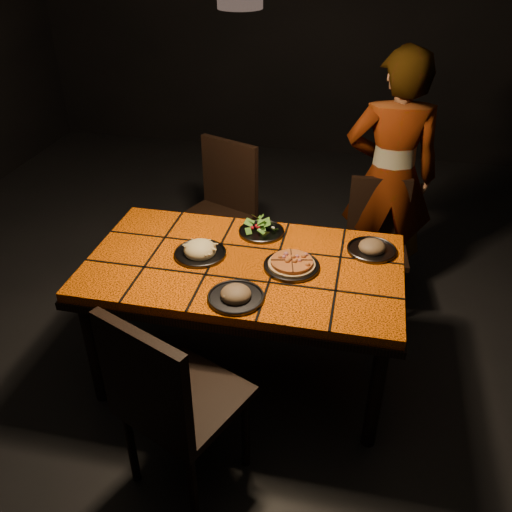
% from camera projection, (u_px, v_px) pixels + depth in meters
% --- Properties ---
extents(room_shell, '(6.04, 7.04, 3.08)m').
position_uv_depth(room_shell, '(242.00, 118.00, 2.36)').
color(room_shell, black).
rests_on(room_shell, ground).
extents(dining_table, '(1.62, 0.92, 0.75)m').
position_uv_depth(dining_table, '(244.00, 275.00, 2.81)').
color(dining_table, '#FB6207').
rests_on(dining_table, ground).
extents(chair_near, '(0.60, 0.60, 1.01)m').
position_uv_depth(chair_near, '(168.00, 398.00, 2.22)').
color(chair_near, black).
rests_on(chair_near, ground).
extents(chair_far_left, '(0.58, 0.58, 0.99)m').
position_uv_depth(chair_far_left, '(221.00, 204.00, 3.72)').
color(chair_far_left, black).
rests_on(chair_far_left, ground).
extents(chair_far_right, '(0.41, 0.41, 0.85)m').
position_uv_depth(chair_far_right, '(377.00, 236.00, 3.51)').
color(chair_far_right, black).
rests_on(chair_far_right, ground).
extents(diner, '(0.64, 0.45, 1.64)m').
position_uv_depth(diner, '(390.00, 178.00, 3.47)').
color(diner, brown).
rests_on(diner, ground).
extents(plate_pizza, '(0.28, 0.28, 0.04)m').
position_uv_depth(plate_pizza, '(292.00, 265.00, 2.71)').
color(plate_pizza, '#3C3B41').
rests_on(plate_pizza, dining_table).
extents(plate_pasta, '(0.27, 0.27, 0.09)m').
position_uv_depth(plate_pasta, '(200.00, 251.00, 2.81)').
color(plate_pasta, '#3C3B41').
rests_on(plate_pasta, dining_table).
extents(plate_salad, '(0.25, 0.25, 0.07)m').
position_uv_depth(plate_salad, '(262.00, 229.00, 3.00)').
color(plate_salad, '#3C3B41').
rests_on(plate_salad, dining_table).
extents(plate_mushroom_a, '(0.27, 0.27, 0.09)m').
position_uv_depth(plate_mushroom_a, '(236.00, 295.00, 2.49)').
color(plate_mushroom_a, '#3C3B41').
rests_on(plate_mushroom_a, dining_table).
extents(plate_mushroom_b, '(0.26, 0.26, 0.08)m').
position_uv_depth(plate_mushroom_b, '(372.00, 248.00, 2.84)').
color(plate_mushroom_b, '#3C3B41').
rests_on(plate_mushroom_b, dining_table).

